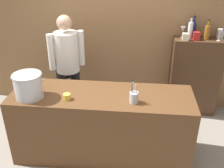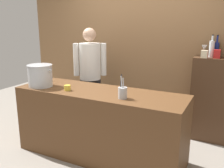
{
  "view_description": "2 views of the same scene",
  "coord_description": "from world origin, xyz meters",
  "views": [
    {
      "loc": [
        0.41,
        -2.72,
        2.46
      ],
      "look_at": [
        0.1,
        0.26,
        0.91
      ],
      "focal_mm": 42.3,
      "sensor_mm": 36.0,
      "label": 1
    },
    {
      "loc": [
        1.52,
        -2.62,
        1.75
      ],
      "look_at": [
        0.02,
        0.32,
        0.92
      ],
      "focal_mm": 39.88,
      "sensor_mm": 36.0,
      "label": 2
    }
  ],
  "objects": [
    {
      "name": "ground_plane",
      "position": [
        0.0,
        0.0,
        0.0
      ],
      "size": [
        8.0,
        8.0,
        0.0
      ],
      "primitive_type": "plane",
      "color": "gray"
    },
    {
      "name": "wine_bottle_clear",
      "position": [
        1.17,
        1.21,
        1.38
      ],
      "size": [
        0.07,
        0.07,
        0.32
      ],
      "color": "silver",
      "rests_on": "bar_cabinet"
    },
    {
      "name": "wine_glass_wide",
      "position": [
        1.06,
        1.23,
        1.38
      ],
      "size": [
        0.08,
        0.08,
        0.17
      ],
      "color": "silver",
      "rests_on": "bar_cabinet"
    },
    {
      "name": "utensil_crock",
      "position": [
        0.39,
        -0.15,
        0.97
      ],
      "size": [
        0.1,
        0.1,
        0.28
      ],
      "color": "#B7BABF",
      "rests_on": "prep_counter"
    },
    {
      "name": "chef",
      "position": [
        -0.61,
        0.77,
        0.96
      ],
      "size": [
        0.47,
        0.41,
        1.66
      ],
      "rotation": [
        0.0,
        0.0,
        3.65
      ],
      "color": "black",
      "rests_on": "ground_plane"
    },
    {
      "name": "spice_tin_red",
      "position": [
        1.25,
        1.13,
        1.31
      ],
      "size": [
        0.09,
        0.09,
        0.12
      ],
      "primitive_type": "cube",
      "color": "red",
      "rests_on": "bar_cabinet"
    },
    {
      "name": "butter_jar",
      "position": [
        -0.38,
        -0.15,
        0.93
      ],
      "size": [
        0.08,
        0.08,
        0.07
      ],
      "primitive_type": "cylinder",
      "color": "yellow",
      "rests_on": "prep_counter"
    },
    {
      "name": "brick_back_panel",
      "position": [
        0.0,
        1.4,
        1.5
      ],
      "size": [
        4.4,
        0.1,
        3.0
      ],
      "primitive_type": "cube",
      "color": "olive",
      "rests_on": "ground_plane"
    },
    {
      "name": "prep_counter",
      "position": [
        0.0,
        0.0,
        0.45
      ],
      "size": [
        2.2,
        0.7,
        0.9
      ],
      "primitive_type": "cube",
      "color": "brown",
      "rests_on": "ground_plane"
    },
    {
      "name": "bar_cabinet",
      "position": [
        1.32,
        1.19,
        0.63
      ],
      "size": [
        0.76,
        0.32,
        1.25
      ],
      "primitive_type": "cube",
      "color": "#472D1C",
      "rests_on": "ground_plane"
    },
    {
      "name": "stockpot_large",
      "position": [
        -0.83,
        -0.15,
        1.05
      ],
      "size": [
        0.39,
        0.33,
        0.29
      ],
      "color": "#B7BABF",
      "rests_on": "prep_counter"
    },
    {
      "name": "wine_bottle_cobalt",
      "position": [
        1.22,
        1.29,
        1.37
      ],
      "size": [
        0.07,
        0.07,
        0.32
      ],
      "color": "navy",
      "rests_on": "bar_cabinet"
    },
    {
      "name": "spice_tin_cream",
      "position": [
        1.09,
        1.09,
        1.31
      ],
      "size": [
        0.09,
        0.09,
        0.11
      ],
      "primitive_type": "cube",
      "color": "beige",
      "rests_on": "bar_cabinet"
    }
  ]
}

